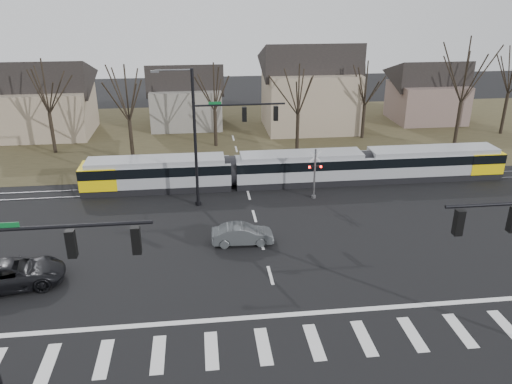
{
  "coord_description": "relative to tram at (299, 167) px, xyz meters",
  "views": [
    {
      "loc": [
        -3.73,
        -22.37,
        15.43
      ],
      "look_at": [
        0.0,
        9.0,
        2.3
      ],
      "focal_mm": 35.0,
      "sensor_mm": 36.0,
      "label": 1
    }
  ],
  "objects": [
    {
      "name": "tram",
      "position": [
        0.0,
        0.0,
        0.0
      ],
      "size": [
        35.12,
        2.61,
        2.66
      ],
      "color": "gray",
      "rests_on": "ground"
    },
    {
      "name": "rail_pair",
      "position": [
        -4.46,
        -0.2,
        -1.42
      ],
      "size": [
        90.0,
        1.52,
        0.06
      ],
      "color": "#59595E",
      "rests_on": "ground"
    },
    {
      "name": "suv",
      "position": [
        -18.76,
        -13.44,
        -0.67
      ],
      "size": [
        4.73,
        6.6,
        1.56
      ],
      "primitive_type": "imported",
      "rotation": [
        0.0,
        0.0,
        1.77
      ],
      "color": "black",
      "rests_on": "ground"
    },
    {
      "name": "house_d",
      "position": [
        19.54,
        19.0,
        2.52
      ],
      "size": [
        8.64,
        7.56,
        7.65
      ],
      "color": "#6B554F",
      "rests_on": "ground"
    },
    {
      "name": "rail_crossing_signal",
      "position": [
        0.54,
        -3.21,
        0.43
      ],
      "size": [
        1.08,
        0.36,
        4.0
      ],
      "color": "#59595B",
      "rests_on": "ground"
    },
    {
      "name": "tree_row",
      "position": [
        -2.46,
        10.0,
        3.55
      ],
      "size": [
        59.2,
        7.2,
        10.0
      ],
      "color": "black",
      "rests_on": "ground"
    },
    {
      "name": "signal_pole_far",
      "position": [
        -6.86,
        -3.5,
        4.25
      ],
      "size": [
        9.28,
        0.44,
        10.2
      ],
      "color": "black",
      "rests_on": "ground"
    },
    {
      "name": "house_c",
      "position": [
        4.54,
        17.0,
        3.78
      ],
      "size": [
        10.8,
        8.64,
        10.1
      ],
      "color": "gray",
      "rests_on": "ground"
    },
    {
      "name": "grass_verge",
      "position": [
        -4.46,
        16.0,
        -1.45
      ],
      "size": [
        140.0,
        28.0,
        0.01
      ],
      "primitive_type": "cube",
      "color": "#38331E",
      "rests_on": "ground"
    },
    {
      "name": "house_b",
      "position": [
        -9.46,
        20.0,
        2.52
      ],
      "size": [
        8.64,
        7.56,
        7.65
      ],
      "color": "slate",
      "rests_on": "ground"
    },
    {
      "name": "stop_line",
      "position": [
        -4.46,
        -17.8,
        -1.44
      ],
      "size": [
        28.0,
        0.35,
        0.01
      ],
      "primitive_type": "cube",
      "color": "silver",
      "rests_on": "ground"
    },
    {
      "name": "lane_dashes",
      "position": [
        -4.46,
        -0.0,
        -1.44
      ],
      "size": [
        0.18,
        30.0,
        0.01
      ],
      "color": "silver",
      "rests_on": "ground"
    },
    {
      "name": "ground",
      "position": [
        -4.46,
        -16.0,
        -1.45
      ],
      "size": [
        140.0,
        140.0,
        0.0
      ],
      "primitive_type": "plane",
      "color": "black"
    },
    {
      "name": "crosswalk",
      "position": [
        -4.46,
        -20.0,
        -1.44
      ],
      "size": [
        27.0,
        2.6,
        0.01
      ],
      "color": "silver",
      "rests_on": "ground"
    },
    {
      "name": "house_a",
      "position": [
        -24.46,
        18.0,
        3.01
      ],
      "size": [
        9.72,
        8.64,
        8.6
      ],
      "color": "gray",
      "rests_on": "ground"
    },
    {
      "name": "signal_pole_near_left",
      "position": [
        -14.86,
        -22.0,
        4.25
      ],
      "size": [
        9.28,
        0.44,
        10.2
      ],
      "color": "black",
      "rests_on": "ground"
    },
    {
      "name": "sedan",
      "position": [
        -5.69,
        -9.98,
        -0.8
      ],
      "size": [
        1.55,
        4.01,
        1.3
      ],
      "primitive_type": "imported",
      "rotation": [
        0.0,
        0.0,
        1.55
      ],
      "color": "#474B4D",
      "rests_on": "ground"
    }
  ]
}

